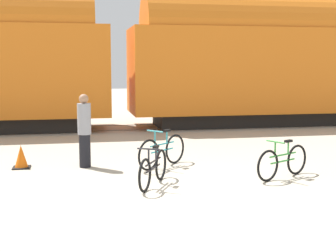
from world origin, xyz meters
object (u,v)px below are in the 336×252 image
(freight_train, at_px, (119,56))
(bicycle_black, at_px, (153,169))
(bicycle_green, at_px, (283,162))
(person_in_grey, at_px, (84,130))
(traffic_cone, at_px, (21,157))
(bicycle_teal, at_px, (162,151))

(freight_train, distance_m, bicycle_black, 9.16)
(bicycle_green, height_order, person_in_grey, person_in_grey)
(person_in_grey, bearing_deg, bicycle_green, 31.16)
(bicycle_black, bearing_deg, person_in_grey, 123.08)
(freight_train, height_order, traffic_cone, freight_train)
(bicycle_black, bearing_deg, bicycle_teal, 73.81)
(traffic_cone, bearing_deg, freight_train, 66.28)
(traffic_cone, bearing_deg, bicycle_teal, -8.86)
(bicycle_green, xyz_separation_m, person_in_grey, (-4.14, 1.90, 0.52))
(bicycle_green, relative_size, bicycle_teal, 1.12)
(bicycle_green, xyz_separation_m, traffic_cone, (-5.61, 2.07, -0.10))
(bicycle_green, relative_size, traffic_cone, 2.71)
(bicycle_green, bearing_deg, bicycle_black, -177.60)
(freight_train, relative_size, traffic_cone, 47.72)
(bicycle_green, bearing_deg, traffic_cone, 159.73)
(person_in_grey, xyz_separation_m, traffic_cone, (-1.47, 0.17, -0.63))
(bicycle_teal, relative_size, person_in_grey, 0.77)
(bicycle_black, distance_m, bicycle_teal, 1.75)
(bicycle_teal, bearing_deg, traffic_cone, 171.14)
(freight_train, relative_size, bicycle_teal, 19.73)
(bicycle_black, distance_m, traffic_cone, 3.55)
(bicycle_black, xyz_separation_m, traffic_cone, (-2.79, 2.19, -0.09))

